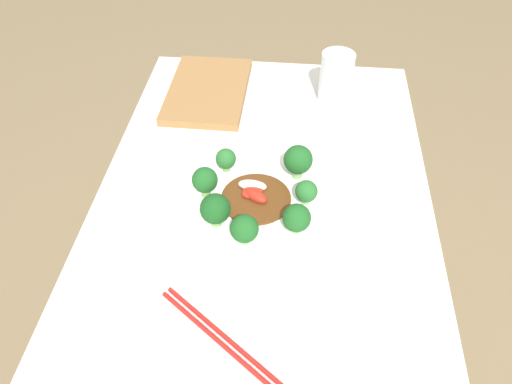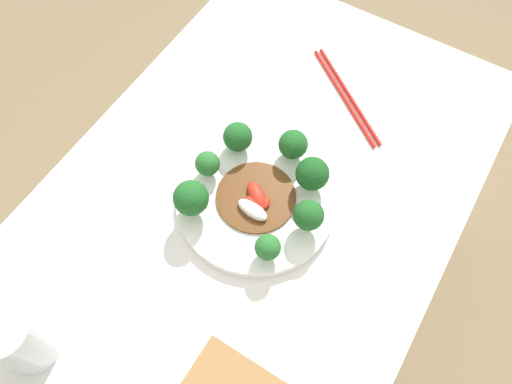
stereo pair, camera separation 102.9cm
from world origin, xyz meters
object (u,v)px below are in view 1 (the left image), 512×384
broccoli_north (205,180)px  chopsticks (219,337)px  broccoli_south (306,192)px  cutting_board (208,91)px  broccoli_northwest (215,209)px  plate (256,203)px  broccoli_northeast (226,159)px  broccoli_southeast (298,160)px  drinking_glass (336,78)px  broccoli_west (244,229)px  broccoli_southwest (297,218)px  stirfry_center (255,195)px

broccoli_north → chopsticks: (-0.29, -0.07, -0.06)m
broccoli_south → cutting_board: bearing=34.2°
broccoli_northwest → cutting_board: size_ratio=0.23×
plate → broccoli_northeast: 0.11m
broccoli_northeast → chopsticks: 0.37m
broccoli_northwest → chopsticks: (-0.22, -0.04, -0.05)m
broccoli_northeast → plate: bearing=-138.5°
broccoli_northeast → broccoli_southeast: bearing=-91.4°
broccoli_north → drinking_glass: bearing=-33.8°
broccoli_west → drinking_glass: (0.48, -0.16, 0.01)m
broccoli_southwest → broccoli_north: 0.19m
stirfry_center → plate: bearing=-154.3°
broccoli_west → broccoli_southwest: (0.04, -0.09, -0.00)m
drinking_glass → broccoli_southeast: bearing=165.5°
broccoli_northwest → broccoli_southwest: size_ratio=1.16×
drinking_glass → cutting_board: size_ratio=0.43×
broccoli_west → stirfry_center: size_ratio=0.44×
plate → stirfry_center: (0.01, 0.00, 0.02)m
broccoli_south → broccoli_northeast: 0.18m
broccoli_south → stirfry_center: size_ratio=0.38×
drinking_glass → plate: bearing=157.8°
broccoli_northeast → chopsticks: (-0.36, -0.04, -0.05)m
broccoli_southeast → broccoli_northwest: 0.20m
broccoli_south → broccoli_north: 0.19m
drinking_glass → chopsticks: drinking_glass is taller
broccoli_northwest → broccoli_southwest: 0.15m
broccoli_northwest → chopsticks: 0.23m
broccoli_south → cutting_board: (0.37, 0.25, -0.04)m
plate → broccoli_northwest: bearing=135.8°
broccoli_north → drinking_glass: size_ratio=0.53×
broccoli_northwest → broccoli_south: size_ratio=1.31×
chopsticks → broccoli_southwest: bearing=-26.5°
broccoli_west → cutting_board: (0.48, 0.15, -0.04)m
broccoli_northwest → broccoli_north: 0.08m
broccoli_southeast → broccoli_north: bearing=112.6°
stirfry_center → chopsticks: stirfry_center is taller
broccoli_north → drinking_glass: drinking_glass is taller
broccoli_northwest → broccoli_southwest: bearing=-90.5°
drinking_glass → cutting_board: drinking_glass is taller
plate → chopsticks: size_ratio=1.28×
broccoli_south → drinking_glass: size_ratio=0.42×
broccoli_northwest → stirfry_center: size_ratio=0.50×
broccoli_northwest → broccoli_west: bearing=-123.0°
broccoli_southeast → broccoli_south: bearing=-165.3°
broccoli_southeast → broccoli_northeast: 0.14m
broccoli_west → cutting_board: bearing=17.2°
broccoli_west → broccoli_north: size_ratio=0.90×
broccoli_west → chopsticks: broccoli_west is taller
broccoli_south → cutting_board: broccoli_south is taller
broccoli_northwest → stirfry_center: 0.10m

